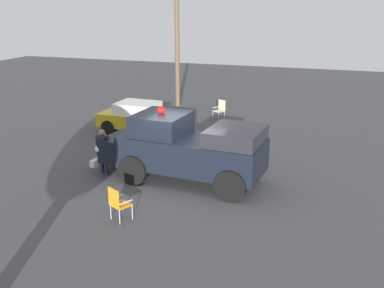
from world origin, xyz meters
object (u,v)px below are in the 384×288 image
object	(u,v)px
lawn_chair_near_truck	(104,151)
utility_pole	(177,40)
lawn_chair_spare	(220,108)
lawn_chair_by_car	(117,202)
spectator_seated	(105,147)
spectator_standing	(103,148)
vintage_fire_truck	(186,148)
classic_hot_rod	(144,118)

from	to	relation	value
lawn_chair_near_truck	utility_pole	distance (m)	10.27
lawn_chair_near_truck	lawn_chair_spare	world-z (taller)	same
lawn_chair_by_car	spectator_seated	size ratio (longest dim) A/B	0.79
lawn_chair_by_car	utility_pole	world-z (taller)	utility_pole
lawn_chair_near_truck	spectator_seated	world-z (taller)	spectator_seated
lawn_chair_by_car	spectator_standing	bearing A→B (deg)	125.24
vintage_fire_truck	lawn_chair_by_car	bearing A→B (deg)	-103.24
classic_hot_rod	lawn_chair_spare	distance (m)	4.63
lawn_chair_spare	spectator_standing	world-z (taller)	spectator_standing
spectator_standing	classic_hot_rod	bearing A→B (deg)	98.70
vintage_fire_truck	classic_hot_rod	xyz separation A→B (m)	(-3.87, 5.00, -0.45)
lawn_chair_near_truck	spectator_standing	bearing A→B (deg)	-60.99
classic_hot_rod	utility_pole	bearing A→B (deg)	92.41
vintage_fire_truck	spectator_seated	bearing A→B (deg)	171.05
classic_hot_rod	spectator_seated	distance (m)	4.46
classic_hot_rod	utility_pole	xyz separation A→B (m)	(-0.22, 5.10, 3.23)
spectator_seated	lawn_chair_near_truck	bearing A→B (deg)	-80.81
classic_hot_rod	lawn_chair_spare	xyz separation A→B (m)	(2.72, 3.74, -0.16)
lawn_chair_by_car	spectator_seated	xyz separation A→B (m)	(-2.68, 4.06, 0.11)
lawn_chair_spare	spectator_standing	bearing A→B (deg)	-101.84
vintage_fire_truck	lawn_chair_spare	distance (m)	8.84
spectator_standing	vintage_fire_truck	bearing A→B (deg)	6.46
vintage_fire_truck	spectator_seated	xyz separation A→B (m)	(-3.50, 0.55, -0.50)
lawn_chair_by_car	spectator_standing	world-z (taller)	spectator_standing
utility_pole	lawn_chair_near_truck	bearing A→B (deg)	-86.41
lawn_chair_by_car	utility_pole	xyz separation A→B (m)	(-3.26, 13.61, 3.38)
vintage_fire_truck	lawn_chair_spare	xyz separation A→B (m)	(-1.15, 8.74, -0.61)
lawn_chair_near_truck	utility_pole	world-z (taller)	utility_pole
lawn_chair_spare	lawn_chair_by_car	bearing A→B (deg)	-88.47
classic_hot_rod	lawn_chair_near_truck	xyz separation A→B (m)	(0.39, -4.58, -0.16)
lawn_chair_near_truck	spectator_standing	world-z (taller)	spectator_standing
lawn_chair_near_truck	lawn_chair_by_car	bearing A→B (deg)	-55.91
lawn_chair_by_car	spectator_seated	distance (m)	4.86
classic_hot_rod	utility_pole	distance (m)	6.04
classic_hot_rod	spectator_seated	world-z (taller)	classic_hot_rod
lawn_chair_spare	spectator_seated	bearing A→B (deg)	-106.02
utility_pole	lawn_chair_by_car	bearing A→B (deg)	-76.51
vintage_fire_truck	lawn_chair_near_truck	distance (m)	3.56
classic_hot_rod	spectator_seated	xyz separation A→B (m)	(0.37, -4.45, -0.05)
vintage_fire_truck	spectator_standing	xyz separation A→B (m)	(-3.06, -0.35, -0.23)
spectator_seated	utility_pole	bearing A→B (deg)	93.51
classic_hot_rod	utility_pole	world-z (taller)	utility_pole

